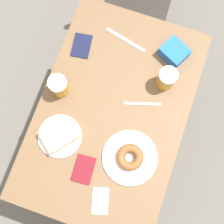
{
  "coord_description": "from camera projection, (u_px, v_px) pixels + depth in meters",
  "views": [
    {
      "loc": [
        0.1,
        -0.29,
        2.23
      ],
      "look_at": [
        0.0,
        0.0,
        0.79
      ],
      "focal_mm": 50.0,
      "sensor_mm": 36.0,
      "label": 1
    }
  ],
  "objects": [
    {
      "name": "fork",
      "position": [
        143.0,
        104.0,
        1.49
      ],
      "size": [
        0.18,
        0.07,
        0.0
      ],
      "rotation": [
        0.0,
        0.0,
        5.01
      ],
      "color": "silver",
      "rests_on": "table"
    },
    {
      "name": "knife",
      "position": [
        125.0,
        40.0,
        1.56
      ],
      "size": [
        0.22,
        0.07,
        0.0
      ],
      "rotation": [
        0.0,
        0.0,
        4.48
      ],
      "color": "silver",
      "rests_on": "table"
    },
    {
      "name": "plate_with_donut",
      "position": [
        130.0,
        157.0,
        1.43
      ],
      "size": [
        0.26,
        0.26,
        0.05
      ],
      "color": "white",
      "rests_on": "table"
    },
    {
      "name": "blue_pouch",
      "position": [
        174.0,
        52.0,
        1.52
      ],
      "size": [
        0.16,
        0.15,
        0.06
      ],
      "rotation": [
        0.0,
        0.0,
        5.81
      ],
      "color": "blue",
      "rests_on": "table"
    },
    {
      "name": "napkin_folded",
      "position": [
        100.0,
        201.0,
        1.4
      ],
      "size": [
        0.1,
        0.13,
        0.0
      ],
      "rotation": [
        0.0,
        0.0,
        1.84
      ],
      "color": "white",
      "rests_on": "table"
    },
    {
      "name": "table",
      "position": [
        112.0,
        116.0,
        1.56
      ],
      "size": [
        0.7,
        1.08,
        0.77
      ],
      "color": "brown",
      "rests_on": "ground_plane"
    },
    {
      "name": "plate_with_cake",
      "position": [
        59.0,
        136.0,
        1.44
      ],
      "size": [
        0.21,
        0.21,
        0.05
      ],
      "color": "white",
      "rests_on": "table"
    },
    {
      "name": "passport_far_edge",
      "position": [
        84.0,
        169.0,
        1.43
      ],
      "size": [
        0.1,
        0.13,
        0.01
      ],
      "rotation": [
        0.0,
        0.0,
        3.21
      ],
      "color": "maroon",
      "rests_on": "table"
    },
    {
      "name": "beer_mug_center",
      "position": [
        167.0,
        79.0,
        1.46
      ],
      "size": [
        0.09,
        0.09,
        0.12
      ],
      "color": "#C68C23",
      "rests_on": "table"
    },
    {
      "name": "ground_plane",
      "position": [
        112.0,
        135.0,
        2.24
      ],
      "size": [
        8.0,
        8.0,
        0.0
      ],
      "primitive_type": "plane",
      "color": "#666059"
    },
    {
      "name": "passport_near_edge",
      "position": [
        82.0,
        46.0,
        1.56
      ],
      "size": [
        0.1,
        0.14,
        0.01
      ],
      "rotation": [
        0.0,
        0.0,
        3.28
      ],
      "color": "#141938",
      "rests_on": "table"
    },
    {
      "name": "beer_mug_left",
      "position": [
        59.0,
        86.0,
        1.45
      ],
      "size": [
        0.09,
        0.09,
        0.12
      ],
      "color": "#C68C23",
      "rests_on": "table"
    }
  ]
}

